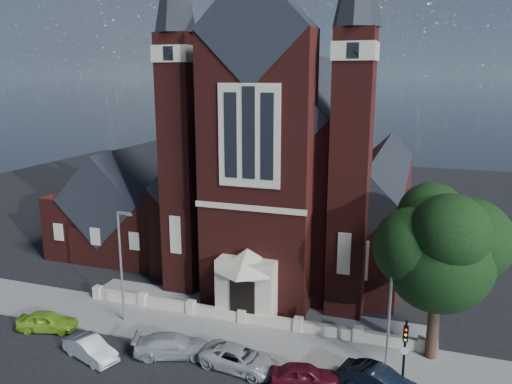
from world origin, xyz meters
TOP-DOWN VIEW (x-y plane):
  - ground at (0.00, 15.00)m, footprint 120.00×120.00m
  - pavement_strip at (0.00, 4.50)m, footprint 60.00×5.00m
  - forecourt_paving at (0.00, 8.50)m, footprint 26.00×3.00m
  - forecourt_wall at (0.00, 6.50)m, footprint 24.00×0.40m
  - church at (-0.00, 22.94)m, footprint 20.01×34.90m
  - parish_hall at (-16.00, 18.00)m, footprint 12.00×12.20m
  - street_tree at (12.60, 5.71)m, footprint 6.40×6.60m
  - street_lamp_left at (-7.91, 4.00)m, footprint 1.16×0.22m
  - street_lamp_right at (10.09, 4.00)m, footprint 1.16×0.22m
  - traffic_signal at (11.00, 2.43)m, footprint 0.28×0.42m
  - car_lime_van at (-12.24, 1.23)m, footprint 4.24×2.57m
  - car_silver_a at (-7.28, -0.76)m, footprint 4.24×2.60m
  - car_silver_b at (-2.66, 1.16)m, footprint 5.13×3.42m
  - car_white_suv at (1.76, 1.20)m, footprint 5.03×2.82m
  - car_dark_red at (5.81, 0.76)m, footprint 4.14×2.49m
  - car_navy at (9.82, 1.37)m, footprint 4.74×2.80m

SIDE VIEW (x-z plane):
  - ground at x=0.00m, z-range 0.00..0.00m
  - pavement_strip at x=0.00m, z-range -0.06..0.06m
  - forecourt_paving at x=0.00m, z-range -0.07..0.07m
  - forecourt_wall at x=0.00m, z-range -0.45..0.45m
  - car_dark_red at x=5.81m, z-range 0.00..1.32m
  - car_silver_a at x=-7.28m, z-range 0.00..1.32m
  - car_white_suv at x=1.76m, z-range 0.00..1.33m
  - car_lime_van at x=-12.24m, z-range 0.00..1.35m
  - car_silver_b at x=-2.66m, z-range 0.00..1.38m
  - car_navy at x=9.82m, z-range 0.00..1.48m
  - traffic_signal at x=11.00m, z-range 0.58..4.58m
  - parish_hall at x=-16.00m, z-range -1.11..9.13m
  - street_lamp_left at x=-7.91m, z-range 0.55..8.64m
  - street_lamp_right at x=10.09m, z-range 0.55..8.64m
  - street_tree at x=12.60m, z-range 1.61..12.31m
  - church at x=0.00m, z-range -6.41..22.79m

